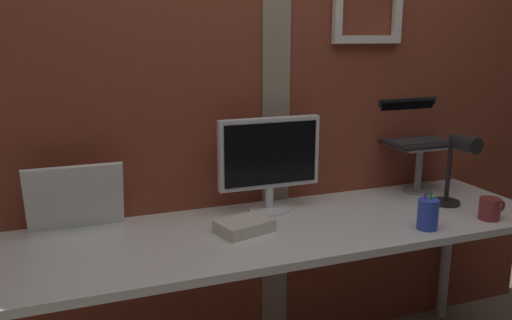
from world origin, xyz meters
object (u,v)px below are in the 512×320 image
desk_lamp (458,163)px  monitor (269,158)px  whiteboard_panel (75,198)px  coffee_mug (490,209)px  pen_cup (428,214)px  laptop (413,131)px

desk_lamp → monitor: bearing=161.7°
whiteboard_panel → desk_lamp: size_ratio=1.09×
whiteboard_panel → desk_lamp: (1.53, -0.29, 0.07)m
whiteboard_panel → monitor: bearing=-3.1°
desk_lamp → whiteboard_panel: bearing=169.2°
coffee_mug → pen_cup: bearing=180.0°
monitor → desk_lamp: (0.76, -0.25, -0.03)m
whiteboard_panel → coffee_mug: size_ratio=2.95×
laptop → whiteboard_panel: 1.54m
whiteboard_panel → desk_lamp: 1.56m
pen_cup → coffee_mug: 0.31m
desk_lamp → pen_cup: size_ratio=2.16×
laptop → coffee_mug: (0.03, -0.48, -0.24)m
laptop → whiteboard_panel: size_ratio=0.91×
monitor → coffee_mug: (0.79, -0.41, -0.18)m
monitor → pen_cup: monitor is taller
desk_lamp → coffee_mug: (0.03, -0.16, -0.16)m
laptop → pen_cup: (-0.27, -0.48, -0.22)m
laptop → desk_lamp: laptop is taller
monitor → whiteboard_panel: 0.78m
whiteboard_panel → pen_cup: whiteboard_panel is taller
laptop → pen_cup: size_ratio=2.15×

